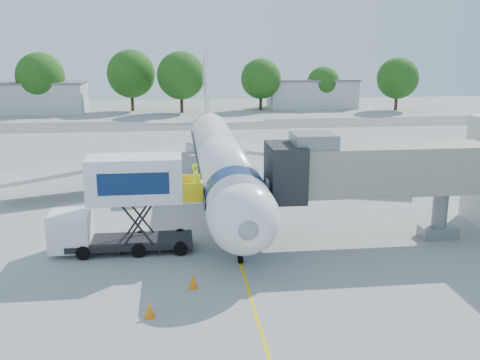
{
  "coord_description": "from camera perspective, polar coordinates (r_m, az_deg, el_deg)",
  "views": [
    {
      "loc": [
        -3.2,
        -36.26,
        11.48
      ],
      "look_at": [
        0.65,
        -3.9,
        3.2
      ],
      "focal_mm": 40.0,
      "sensor_mm": 36.0,
      "label": 1
    }
  ],
  "objects": [
    {
      "name": "catering_hiloader",
      "position": [
        30.68,
        -12.24,
        -2.58
      ],
      "size": [
        8.5,
        2.44,
        5.5
      ],
      "color": "black",
      "rests_on": "ground"
    },
    {
      "name": "tree_f",
      "position": [
        101.16,
        8.88,
        10.2
      ],
      "size": [
        5.97,
        5.97,
        7.61
      ],
      "color": "#382314",
      "rests_on": "ground"
    },
    {
      "name": "ground_tug",
      "position": [
        20.22,
        4.35,
        -17.74
      ],
      "size": [
        4.14,
        3.05,
        1.48
      ],
      "rotation": [
        0.0,
        0.0,
        0.35
      ],
      "color": "white",
      "rests_on": "ground"
    },
    {
      "name": "outbuilding_left",
      "position": [
        99.79,
        -21.38,
        8.22
      ],
      "size": [
        18.4,
        8.4,
        5.3
      ],
      "color": "beige",
      "rests_on": "ground"
    },
    {
      "name": "safety_cone_b",
      "position": [
        24.07,
        -9.62,
        -13.5
      ],
      "size": [
        0.46,
        0.46,
        0.73
      ],
      "color": "orange",
      "rests_on": "ground"
    },
    {
      "name": "tree_c",
      "position": [
        97.3,
        -11.55,
        11.03
      ],
      "size": [
        8.37,
        8.37,
        10.68
      ],
      "color": "#382314",
      "rests_on": "ground"
    },
    {
      "name": "taxiway_strip",
      "position": [
        79.16,
        -4.42,
        5.88
      ],
      "size": [
        120.0,
        10.0,
        0.01
      ],
      "primitive_type": "cube",
      "color": "#59595B",
      "rests_on": "ground"
    },
    {
      "name": "safety_cone_a",
      "position": [
        26.42,
        -5.03,
        -10.74
      ],
      "size": [
        0.44,
        0.44,
        0.7
      ],
      "color": "orange",
      "rests_on": "ground"
    },
    {
      "name": "tree_e",
      "position": [
        97.04,
        2.24,
        10.74
      ],
      "size": [
        7.17,
        7.17,
        9.14
      ],
      "color": "#382314",
      "rests_on": "ground"
    },
    {
      "name": "outbuilding_right",
      "position": [
        101.82,
        7.67,
        9.17
      ],
      "size": [
        16.4,
        7.4,
        5.3
      ],
      "color": "beige",
      "rests_on": "ground"
    },
    {
      "name": "ground",
      "position": [
        38.17,
        -1.67,
        -3.25
      ],
      "size": [
        160.0,
        160.0,
        0.0
      ],
      "primitive_type": "plane",
      "color": "#969694",
      "rests_on": "ground"
    },
    {
      "name": "tree_b",
      "position": [
        97.94,
        -20.54,
        10.3
      ],
      "size": [
        8.05,
        8.05,
        10.27
      ],
      "color": "#382314",
      "rests_on": "ground"
    },
    {
      "name": "tree_g",
      "position": [
        100.54,
        16.47,
        10.37
      ],
      "size": [
        7.31,
        7.31,
        9.32
      ],
      "color": "#382314",
      "rests_on": "ground"
    },
    {
      "name": "guidance_line",
      "position": [
        38.17,
        -1.67,
        -3.25
      ],
      "size": [
        0.15,
        70.0,
        0.01
      ],
      "primitive_type": "cube",
      "color": "yellow",
      "rests_on": "ground"
    },
    {
      "name": "aircraft",
      "position": [
        41.4,
        -2.21,
        2.35
      ],
      "size": [
        34.17,
        37.73,
        11.35
      ],
      "color": "white",
      "rests_on": "ground"
    },
    {
      "name": "tree_d",
      "position": [
        93.44,
        -6.31,
        11.02
      ],
      "size": [
        8.19,
        8.19,
        10.44
      ],
      "color": "#382314",
      "rests_on": "ground"
    },
    {
      "name": "jet_bridge",
      "position": [
        32.13,
        13.79,
        1.0
      ],
      "size": [
        13.9,
        3.2,
        6.6
      ],
      "color": "#A49D8C",
      "rests_on": "ground"
    }
  ]
}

